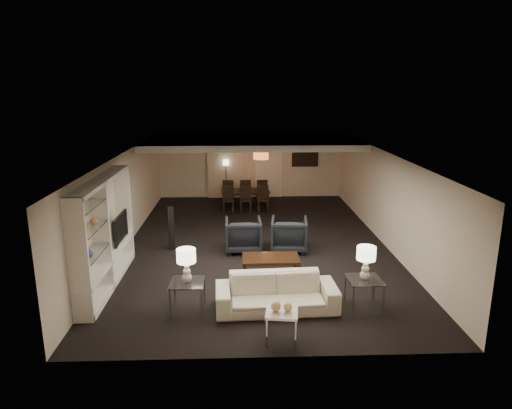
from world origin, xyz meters
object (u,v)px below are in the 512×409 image
object	(u,v)px
side_table_left	(188,296)
floor_speaker	(171,228)
table_lamp_left	(187,266)
chair_nm	(246,199)
sofa	(276,293)
vase_amber	(94,220)
side_table_right	(364,293)
vase_blue	(88,253)
coffee_table	(271,267)
television	(116,228)
chair_fm	(245,191)
marble_table	(282,325)
chair_nl	(228,199)
chair_nr	(263,199)
armchair_left	(243,235)
armchair_right	(289,234)
chair_fl	(229,191)
chair_fr	(261,191)
dining_table	(245,199)
floor_lamp	(226,180)
table_lamp_right	(366,263)
pendant_light	(261,155)

from	to	relation	value
side_table_left	floor_speaker	xyz separation A→B (m)	(-0.79, 3.47, 0.29)
table_lamp_left	chair_nm	size ratio (longest dim) A/B	0.74
sofa	vase_amber	world-z (taller)	vase_amber
side_table_right	vase_blue	xyz separation A→B (m)	(-5.26, 0.16, 0.85)
coffee_table	floor_speaker	size ratio (longest dim) A/B	1.10
sofa	side_table_left	size ratio (longest dim) A/B	3.64
television	chair_fm	distance (m)	7.13
side_table_left	marble_table	bearing A→B (deg)	-32.91
side_table_right	floor_speaker	bearing A→B (deg)	140.38
chair_nl	chair_nr	xyz separation A→B (m)	(1.20, 0.00, 0.00)
armchair_left	armchair_right	distance (m)	1.20
chair_nl	floor_speaker	bearing A→B (deg)	-116.01
side_table_left	chair_nm	xyz separation A→B (m)	(1.22, 7.12, 0.15)
armchair_left	vase_blue	xyz separation A→B (m)	(-2.96, -3.14, 0.72)
table_lamp_left	vase_blue	world-z (taller)	table_lamp_left
chair_nr	chair_fm	world-z (taller)	same
chair_fl	vase_amber	bearing A→B (deg)	79.34
armchair_left	armchair_right	world-z (taller)	same
vase_blue	chair_fr	world-z (taller)	vase_blue
sofa	armchair_right	bearing A→B (deg)	76.81
chair_nm	chair_fm	size ratio (longest dim) A/B	1.00
dining_table	floor_lamp	distance (m)	1.55
side_table_right	chair_fr	world-z (taller)	chair_fr
table_lamp_left	chair_nr	xyz separation A→B (m)	(1.82, 7.12, -0.48)
armchair_left	chair_fm	xyz separation A→B (m)	(0.12, 5.12, 0.02)
side_table_left	floor_speaker	world-z (taller)	floor_speaker
sofa	table_lamp_right	xyz separation A→B (m)	(1.70, -0.00, 0.59)
coffee_table	pendant_light	bearing A→B (deg)	89.46
sofa	table_lamp_right	size ratio (longest dim) A/B	3.53
armchair_left	side_table_right	bearing A→B (deg)	123.70
armchair_left	chair_fl	distance (m)	5.15
side_table_left	chair_fl	world-z (taller)	chair_fl
dining_table	pendant_light	bearing A→B (deg)	-39.19
sofa	floor_speaker	xyz separation A→B (m)	(-2.49, 3.47, 0.24)
armchair_right	chair_nr	size ratio (longest dim) A/B	1.06
table_lamp_right	armchair_left	bearing A→B (deg)	124.88
coffee_table	armchair_left	world-z (taller)	armchair_left
coffee_table	dining_table	xyz separation A→B (m)	(-0.48, 6.17, 0.07)
chair_nr	table_lamp_right	bearing A→B (deg)	-78.39
coffee_table	marble_table	bearing A→B (deg)	-90.00
dining_table	chair_nl	bearing A→B (deg)	-135.12
vase_amber	floor_speaker	xyz separation A→B (m)	(1.07, 2.80, -1.07)
armchair_right	chair_nm	bearing A→B (deg)	-67.97
table_lamp_right	chair_fl	xyz separation A→B (m)	(-2.78, 8.42, -0.48)
side_table_left	marble_table	world-z (taller)	side_table_left
armchair_right	table_lamp_right	xyz separation A→B (m)	(1.10, -3.30, 0.49)
floor_speaker	sofa	bearing A→B (deg)	-75.90
dining_table	television	bearing A→B (deg)	-120.29
dining_table	chair_fl	distance (m)	0.90
sofa	armchair_left	bearing A→B (deg)	97.42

